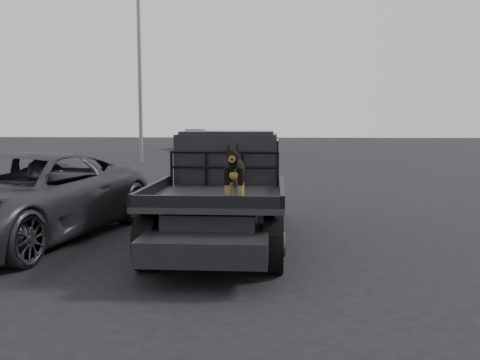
# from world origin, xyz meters

# --- Properties ---
(ground) EXTENTS (120.00, 120.00, 0.00)m
(ground) POSITION_xyz_m (0.00, 0.00, 0.00)
(ground) COLOR black
(ground) RESTS_ON ground
(flatbed_ute) EXTENTS (2.00, 5.40, 0.92)m
(flatbed_ute) POSITION_xyz_m (-0.56, 1.84, 0.46)
(flatbed_ute) COLOR black
(flatbed_ute) RESTS_ON ground
(ute_cab) EXTENTS (1.72, 1.30, 0.88)m
(ute_cab) POSITION_xyz_m (-0.56, 2.79, 1.36)
(ute_cab) COLOR black
(ute_cab) RESTS_ON flatbed_ute
(headache_rack) EXTENTS (1.80, 0.08, 0.55)m
(headache_rack) POSITION_xyz_m (-0.56, 2.04, 1.20)
(headache_rack) COLOR black
(headache_rack) RESTS_ON flatbed_ute
(dog) EXTENTS (0.32, 0.60, 0.74)m
(dog) POSITION_xyz_m (-0.24, 0.35, 1.29)
(dog) COLOR black
(dog) RESTS_ON flatbed_ute
(parked_suv) EXTENTS (3.28, 5.56, 1.45)m
(parked_suv) POSITION_xyz_m (-3.88, 1.78, 0.73)
(parked_suv) COLOR #313136
(parked_suv) RESTS_ON ground
(distant_car_a) EXTENTS (2.23, 4.54, 1.43)m
(distant_car_a) POSITION_xyz_m (-5.53, 31.20, 0.72)
(distant_car_a) COLOR #545459
(distant_car_a) RESTS_ON ground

